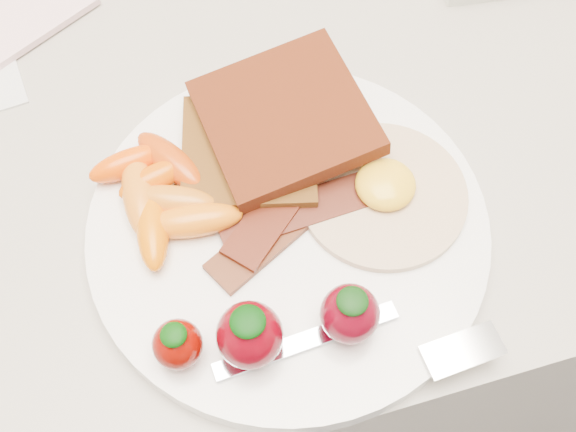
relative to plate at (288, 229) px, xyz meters
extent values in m
cube|color=gray|center=(0.01, 0.17, -0.46)|extent=(2.00, 0.60, 0.90)
cylinder|color=white|center=(0.00, 0.00, 0.00)|extent=(0.27, 0.27, 0.02)
cube|color=black|center=(-0.01, 0.06, 0.02)|extent=(0.11, 0.11, 0.01)
cube|color=#461808|center=(0.02, 0.07, 0.03)|extent=(0.12, 0.12, 0.03)
cylinder|color=beige|center=(0.07, 0.00, 0.01)|extent=(0.13, 0.13, 0.01)
ellipsoid|color=yellow|center=(0.07, 0.00, 0.02)|extent=(0.05, 0.05, 0.02)
cube|color=#3A150B|center=(-0.01, 0.00, 0.01)|extent=(0.11, 0.07, 0.00)
cube|color=black|center=(0.01, 0.00, 0.01)|extent=(0.11, 0.03, 0.00)
cube|color=#390304|center=(0.00, 0.01, 0.02)|extent=(0.10, 0.09, 0.00)
ellipsoid|color=#D45200|center=(-0.08, 0.05, 0.02)|extent=(0.06, 0.03, 0.02)
ellipsoid|color=#C46715|center=(-0.07, 0.03, 0.02)|extent=(0.07, 0.04, 0.02)
ellipsoid|color=#DD6500|center=(-0.09, 0.02, 0.02)|extent=(0.03, 0.06, 0.02)
ellipsoid|color=#B83B07|center=(-0.07, 0.06, 0.02)|extent=(0.05, 0.07, 0.02)
ellipsoid|color=#E64800|center=(-0.09, 0.07, 0.02)|extent=(0.06, 0.03, 0.02)
ellipsoid|color=orange|center=(-0.06, 0.01, 0.02)|extent=(0.07, 0.03, 0.02)
ellipsoid|color=orange|center=(-0.09, 0.04, 0.02)|extent=(0.03, 0.07, 0.02)
ellipsoid|color=#650701|center=(-0.09, -0.07, 0.03)|extent=(0.03, 0.03, 0.03)
ellipsoid|color=#052F03|center=(-0.09, -0.07, 0.04)|extent=(0.02, 0.02, 0.01)
ellipsoid|color=#58000A|center=(-0.05, -0.08, 0.03)|extent=(0.04, 0.04, 0.04)
ellipsoid|color=black|center=(-0.05, -0.08, 0.05)|extent=(0.02, 0.02, 0.01)
ellipsoid|color=#530210|center=(0.02, -0.08, 0.03)|extent=(0.04, 0.04, 0.04)
ellipsoid|color=black|center=(0.02, -0.08, 0.05)|extent=(0.02, 0.02, 0.01)
cube|color=silver|center=(-0.01, -0.08, 0.01)|extent=(0.12, 0.02, 0.00)
cube|color=white|center=(0.08, -0.12, 0.01)|extent=(0.05, 0.03, 0.00)
camera|label=1|loc=(-0.06, -0.22, 0.43)|focal=45.00mm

